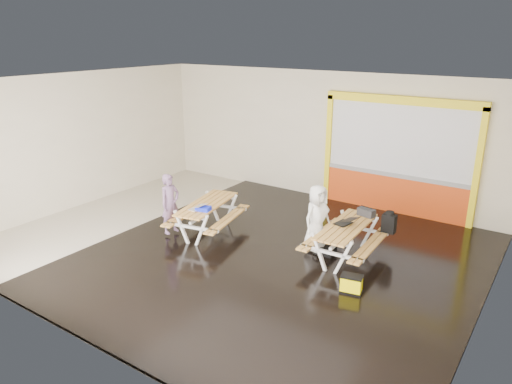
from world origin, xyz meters
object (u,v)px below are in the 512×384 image
Objects in this scene: laptop_right at (345,222)px; blue_pouch at (203,209)px; fluke_bag at (351,284)px; dark_case at (325,250)px; laptop_left at (197,208)px; person_left at (170,204)px; toolbox at (366,212)px; backpack at (389,222)px; picnic_table_right at (346,234)px; picnic_table_left at (207,210)px; person_right at (317,217)px.

laptop_right reaches higher than blue_pouch.
fluke_bag is at bearing -60.29° from laptop_right.
laptop_left is at bearing -160.37° from dark_case.
person_left is 3.52× the size of toolbox.
person_left is at bearing -156.01° from backpack.
blue_pouch is 0.74× the size of dark_case.
backpack reaches higher than laptop_left.
dark_case is (-0.54, -0.78, -0.72)m from toolbox.
person_left is at bearing -163.46° from picnic_table_right.
fluke_bag is at bearing -74.30° from toolbox.
backpack is 2.08m from fluke_bag.
picnic_table_left is at bearing 170.37° from fluke_bag.
blue_pouch is (0.14, 0.03, -0.00)m from laptop_left.
toolbox reaches higher than laptop_left.
laptop_right reaches higher than picnic_table_left.
toolbox is at bearing 76.14° from laptop_right.
person_right is 3.32× the size of fluke_bag.
dark_case is at bearing 10.26° from picnic_table_left.
blue_pouch is 3.95m from backpack.
person_left is 0.98× the size of person_right.
person_right reaches higher than person_left.
laptop_right is at bearing -129.23° from backpack.
laptop_right is 1.09× the size of fluke_bag.
blue_pouch is 3.49m from toolbox.
picnic_table_right is at bearing 18.03° from laptop_left.
person_left is at bearing 126.58° from person_right.
person_right is at bearing 22.65° from blue_pouch.
person_right is at bearing 12.08° from picnic_table_left.
fluke_bag is at bearing -46.69° from dark_case.
dark_case is 0.97× the size of fluke_bag.
person_left is 3.26× the size of fluke_bag.
person_right is 3.41× the size of dark_case.
laptop_left is 3.20m from laptop_right.
picnic_table_right is at bearing 7.30° from dark_case.
laptop_right reaches higher than picnic_table_right.
fluke_bag is at bearing -85.62° from person_left.
blue_pouch is at bearing -151.09° from toolbox.
picnic_table_right is 4.22× the size of backpack.
toolbox is at bearing 55.07° from dark_case.
person_right is at bearing -146.17° from backpack.
person_right is 4.05× the size of laptop_left.
picnic_table_right is 4.63× the size of fluke_bag.
person_left reaches higher than laptop_left.
laptop_right is (-0.04, 0.04, 0.23)m from picnic_table_right.
person_right is at bearing -136.52° from toolbox.
dark_case is (2.51, 0.91, -0.68)m from blue_pouch.
picnic_table_left is 4.60× the size of backpack.
picnic_table_left is 6.17× the size of laptop_left.
toolbox is at bearing 28.91° from blue_pouch.
picnic_table_right is 0.24m from laptop_right.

